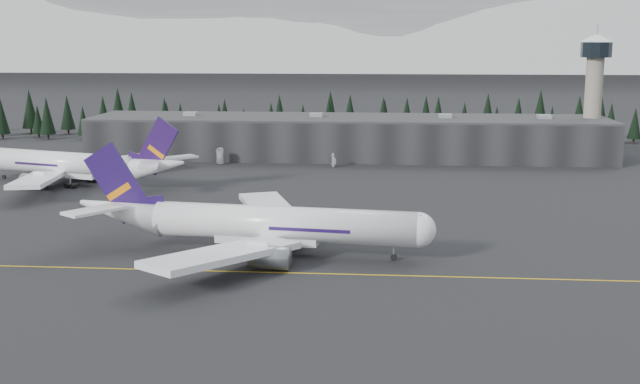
# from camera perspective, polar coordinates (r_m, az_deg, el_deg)

# --- Properties ---
(ground) EXTENTS (1400.00, 1400.00, 0.00)m
(ground) POSITION_cam_1_polar(r_m,az_deg,el_deg) (130.44, -0.74, -5.56)
(ground) COLOR black
(ground) RESTS_ON ground
(taxiline) EXTENTS (400.00, 0.40, 0.02)m
(taxiline) POSITION_cam_1_polar(r_m,az_deg,el_deg) (128.53, -0.82, -5.81)
(taxiline) COLOR gold
(taxiline) RESTS_ON ground
(terminal) EXTENTS (160.00, 30.00, 12.60)m
(terminal) POSITION_cam_1_polar(r_m,az_deg,el_deg) (251.64, 2.00, 3.94)
(terminal) COLOR black
(terminal) RESTS_ON ground
(control_tower) EXTENTS (10.00, 10.00, 37.70)m
(control_tower) POSITION_cam_1_polar(r_m,az_deg,el_deg) (260.53, 18.92, 7.38)
(control_tower) COLOR gray
(control_tower) RESTS_ON ground
(treeline) EXTENTS (360.00, 20.00, 15.00)m
(treeline) POSITION_cam_1_polar(r_m,az_deg,el_deg) (288.24, 2.37, 5.07)
(treeline) COLOR black
(treeline) RESTS_ON ground
(mountain_ridge) EXTENTS (4400.00, 900.00, 420.00)m
(mountain_ridge) POSITION_cam_1_polar(r_m,az_deg,el_deg) (1125.13, 4.23, 9.06)
(mountain_ridge) COLOR white
(mountain_ridge) RESTS_ON ground
(jet_main) EXTENTS (64.27, 59.05, 18.92)m
(jet_main) POSITION_cam_1_polar(r_m,az_deg,el_deg) (139.66, -4.81, -2.22)
(jet_main) COLOR white
(jet_main) RESTS_ON ground
(jet_parked) EXTENTS (61.26, 55.41, 18.45)m
(jet_parked) POSITION_cam_1_polar(r_m,az_deg,el_deg) (212.69, -16.92, 1.87)
(jet_parked) COLOR white
(jet_parked) RESTS_ON ground
(gse_vehicle_a) EXTENTS (3.22, 5.36, 1.39)m
(gse_vehicle_a) POSITION_cam_1_polar(r_m,az_deg,el_deg) (239.12, -7.07, 2.13)
(gse_vehicle_a) COLOR #BDBDBF
(gse_vehicle_a) RESTS_ON ground
(gse_vehicle_b) EXTENTS (4.24, 1.94, 1.41)m
(gse_vehicle_b) POSITION_cam_1_polar(r_m,az_deg,el_deg) (232.01, 1.00, 1.95)
(gse_vehicle_b) COLOR white
(gse_vehicle_b) RESTS_ON ground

